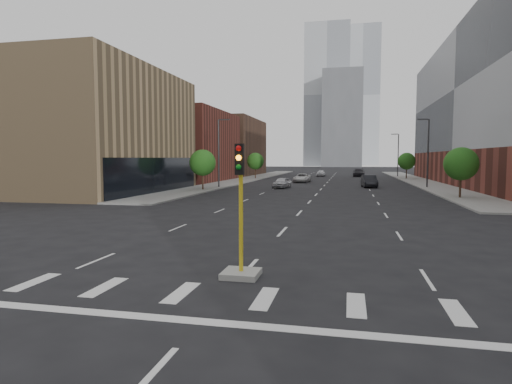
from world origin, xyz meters
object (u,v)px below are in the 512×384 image
(car_far_left, at_px, (302,178))
(car_distant, at_px, (321,173))
(car_near_left, at_px, (282,183))
(car_mid_right, at_px, (369,181))
(car_deep_right, at_px, (359,173))
(median_traffic_signal, at_px, (241,248))

(car_far_left, height_order, car_distant, car_far_left)
(car_near_left, bearing_deg, car_mid_right, 28.50)
(car_mid_right, relative_size, car_distant, 1.21)
(car_far_left, distance_m, car_deep_right, 26.01)
(car_near_left, distance_m, car_mid_right, 12.07)
(median_traffic_signal, height_order, car_deep_right, median_traffic_signal)
(car_far_left, xyz_separation_m, car_distant, (1.55, 23.80, -0.01))
(median_traffic_signal, relative_size, car_far_left, 0.85)
(car_mid_right, xyz_separation_m, car_deep_right, (-0.66, 34.51, 0.03))
(median_traffic_signal, relative_size, car_mid_right, 0.87)
(median_traffic_signal, xyz_separation_m, car_far_left, (-4.06, 56.74, -0.25))
(car_distant, bearing_deg, car_far_left, -90.92)
(car_near_left, bearing_deg, car_far_left, 93.91)
(median_traffic_signal, xyz_separation_m, car_deep_right, (5.48, 80.94, -0.12))
(car_near_left, relative_size, car_distant, 1.01)
(car_mid_right, bearing_deg, car_far_left, 129.75)
(car_mid_right, xyz_separation_m, car_distant, (-8.65, 34.11, -0.12))
(car_near_left, height_order, car_distant, car_near_left)
(car_mid_right, bearing_deg, car_deep_right, 86.13)
(car_deep_right, bearing_deg, car_far_left, -110.33)
(car_near_left, distance_m, car_far_left, 14.51)
(median_traffic_signal, bearing_deg, car_near_left, 97.00)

